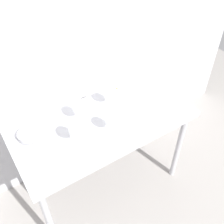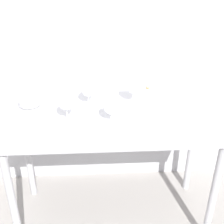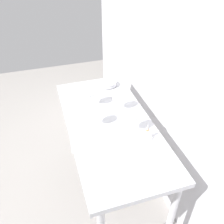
# 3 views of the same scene
# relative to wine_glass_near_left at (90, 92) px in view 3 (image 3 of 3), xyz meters

# --- Properties ---
(ground_plane) EXTENTS (6.00, 6.00, 0.00)m
(ground_plane) POSITION_rel_wine_glass_near_left_xyz_m (0.27, 0.09, -1.04)
(ground_plane) COLOR #9A9590
(back_wall) EXTENTS (3.80, 0.04, 2.60)m
(back_wall) POSITION_rel_wine_glass_near_left_xyz_m (0.27, 0.58, 0.26)
(back_wall) COLOR #BCBCC1
(back_wall) RESTS_ON ground_plane
(steel_counter) EXTENTS (1.40, 0.65, 0.90)m
(steel_counter) POSITION_rel_wine_glass_near_left_xyz_m (0.27, 0.08, -0.24)
(steel_counter) COLOR #B6B6BB
(steel_counter) RESTS_ON ground_plane
(wine_glass_near_left) EXTENTS (0.10, 0.10, 0.19)m
(wine_glass_near_left) POSITION_rel_wine_glass_near_left_xyz_m (0.00, 0.00, 0.00)
(wine_glass_near_left) COLOR white
(wine_glass_near_left) RESTS_ON steel_counter
(wine_glass_near_center) EXTENTS (0.09, 0.09, 0.16)m
(wine_glass_near_center) POSITION_rel_wine_glass_near_left_xyz_m (0.26, -0.02, -0.03)
(wine_glass_near_center) COLOR white
(wine_glass_near_center) RESTS_ON steel_counter
(wine_glass_far_left) EXTENTS (0.10, 0.10, 0.17)m
(wine_glass_far_left) POSITION_rel_wine_glass_near_left_xyz_m (0.12, 0.20, -0.02)
(wine_glass_far_left) COLOR white
(wine_glass_far_left) RESTS_ON steel_counter
(wine_glass_far_right) EXTENTS (0.10, 0.10, 0.19)m
(wine_glass_far_right) POSITION_rel_wine_glass_near_left_xyz_m (0.42, 0.21, -0.01)
(wine_glass_far_right) COLOR white
(wine_glass_far_right) RESTS_ON steel_counter
(tasting_sheet_upper) EXTENTS (0.21, 0.26, 0.00)m
(tasting_sheet_upper) POSITION_rel_wine_glass_near_left_xyz_m (0.53, -0.00, -0.14)
(tasting_sheet_upper) COLOR white
(tasting_sheet_upper) RESTS_ON steel_counter
(tasting_sheet_lower) EXTENTS (0.18, 0.23, 0.00)m
(tasting_sheet_lower) POSITION_rel_wine_glass_near_left_xyz_m (0.72, 0.18, -0.14)
(tasting_sheet_lower) COLOR white
(tasting_sheet_lower) RESTS_ON steel_counter
(tasting_bowl) EXTENTS (0.15, 0.15, 0.05)m
(tasting_bowl) POSITION_rel_wine_glass_near_left_xyz_m (-0.27, 0.24, -0.11)
(tasting_bowl) COLOR #4C4C4C
(tasting_bowl) RESTS_ON steel_counter
(decanter_funnel) EXTENTS (0.11, 0.11, 0.13)m
(decanter_funnel) POSITION_rel_wine_glass_near_left_xyz_m (0.53, 0.29, -0.10)
(decanter_funnel) COLOR silver
(decanter_funnel) RESTS_ON steel_counter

